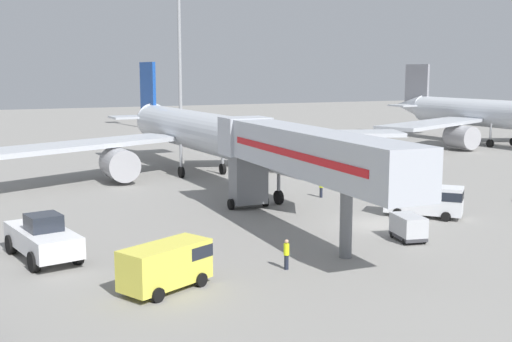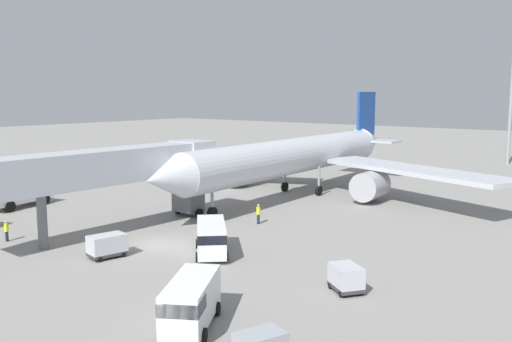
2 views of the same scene
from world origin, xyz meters
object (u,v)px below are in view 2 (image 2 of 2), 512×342
Objects in this scene: baggage_cart_near_right at (107,245)px; service_van_outer_left at (190,302)px; baggage_cart_far_center at (346,277)px; ground_crew_worker_foreground at (258,213)px; pushback_tug at (19,195)px; ground_crew_worker_midground at (7,230)px; jet_bridge at (114,169)px; service_van_outer_right at (211,237)px; safety_cone_bravo at (39,214)px; airplane_at_gate at (300,157)px.

service_van_outer_left is at bearing -20.55° from baggage_cart_near_right.
service_van_outer_left is at bearing -110.96° from baggage_cart_far_center.
ground_crew_worker_foreground is at bearing 119.23° from service_van_outer_left.
pushback_tug is 13.56m from ground_crew_worker_midground.
service_van_outer_right is (10.54, -0.02, -3.88)m from jet_bridge.
baggage_cart_near_right is 14.38m from ground_crew_worker_foreground.
jet_bridge is 3.32× the size of pushback_tug.
service_van_outer_right is 9.91m from ground_crew_worker_foreground.
pushback_tug is at bearing 178.45° from baggage_cart_far_center.
jet_bridge is 8.36m from baggage_cart_near_right.
ground_crew_worker_foreground reaches higher than safety_cone_bravo.
baggage_cart_far_center is (3.44, 8.99, -0.49)m from service_van_outer_left.
baggage_cart_near_right is 9.74m from ground_crew_worker_midground.
airplane_at_gate is at bearing 52.23° from pushback_tug.
pushback_tug reaches higher than baggage_cart_near_right.
baggage_cart_near_right is at bearing -98.45° from ground_crew_worker_foreground.
pushback_tug is at bearing 147.34° from ground_crew_worker_midground.
pushback_tug reaches higher than ground_crew_worker_foreground.
service_van_outer_right is at bearing 127.94° from service_van_outer_left.
ground_crew_worker_midground reaches higher than safety_cone_bravo.
service_van_outer_left is at bearing -52.06° from service_van_outer_right.
service_van_outer_left is 13.62m from baggage_cart_near_right.
jet_bridge is 13.00× the size of ground_crew_worker_foreground.
pushback_tug reaches higher than baggage_cart_far_center.
baggage_cart_far_center is 1.42× the size of ground_crew_worker_foreground.
jet_bridge reaches higher than service_van_outer_left.
baggage_cart_near_right is at bearing -83.95° from airplane_at_gate.
baggage_cart_far_center is (21.47, -0.64, -4.32)m from jet_bridge.
baggage_cart_near_right is 4.02× the size of safety_cone_bravo.
airplane_at_gate is at bearing 109.93° from ground_crew_worker_foreground.
airplane_at_gate is 17.21× the size of baggage_cart_near_right.
ground_crew_worker_foreground is (2.11, 14.22, 0.05)m from baggage_cart_near_right.
jet_bridge is at bearing 58.71° from ground_crew_worker_midground.
ground_crew_worker_foreground is at bearing 51.71° from jet_bridge.
ground_crew_worker_foreground is 1.07× the size of ground_crew_worker_midground.
baggage_cart_near_right is at bearing -14.00° from pushback_tug.
pushback_tug is 2.77× the size of baggage_cart_far_center.
baggage_cart_far_center is (37.11, -1.00, -0.35)m from pushback_tug.
jet_bridge is at bearing -95.55° from airplane_at_gate.
ground_crew_worker_foreground is at bearing 54.55° from ground_crew_worker_midground.
service_van_outer_left is at bearing -28.10° from jet_bridge.
service_van_outer_left reaches higher than baggage_cart_far_center.
baggage_cart_near_right is (-5.26, -4.83, -0.41)m from service_van_outer_right.
ground_crew_worker_midground is at bearing -167.55° from baggage_cart_near_right.
ground_crew_worker_foreground is (-10.63, 19.00, -0.42)m from service_van_outer_left.
service_van_outer_right is at bearing 25.14° from ground_crew_worker_midground.
jet_bridge is 4.23× the size of service_van_outer_left.
airplane_at_gate reaches higher than ground_crew_worker_midground.
pushback_tug reaches higher than safety_cone_bravo.
baggage_cart_far_center is at bearing 69.04° from service_van_outer_left.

